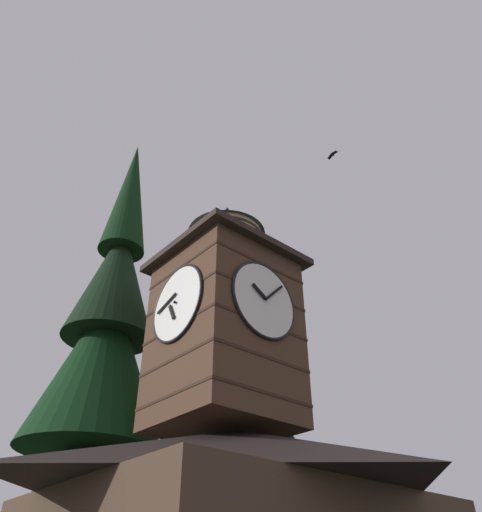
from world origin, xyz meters
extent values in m
pyramid|color=black|center=(0.23, -2.38, 5.08)|extent=(10.78, 9.57, 2.00)
cube|color=#4C3323|center=(0.47, -2.83, 9.14)|extent=(4.04, 4.04, 6.10)
cube|color=#352318|center=(0.47, -2.83, 6.82)|extent=(4.08, 4.08, 0.10)
cube|color=#352318|center=(0.47, -2.83, 7.96)|extent=(4.08, 4.08, 0.10)
cube|color=#352318|center=(0.47, -2.83, 9.10)|extent=(4.08, 4.08, 0.10)
cube|color=#352318|center=(0.47, -2.83, 10.25)|extent=(4.08, 4.08, 0.10)
cube|color=#352318|center=(0.47, -2.83, 11.39)|extent=(4.08, 4.08, 0.10)
cylinder|color=white|center=(0.47, -0.78, 9.94)|extent=(2.71, 0.10, 2.71)
torus|color=black|center=(0.47, -0.76, 9.94)|extent=(2.81, 0.10, 2.81)
cube|color=black|center=(0.76, -0.68, 10.12)|extent=(0.64, 0.04, 0.46)
cube|color=black|center=(0.08, -0.68, 10.33)|extent=(0.84, 0.04, 0.84)
sphere|color=black|center=(0.47, -0.67, 9.94)|extent=(0.10, 0.10, 0.10)
cylinder|color=white|center=(2.52, -2.83, 9.94)|extent=(0.10, 2.71, 2.71)
torus|color=black|center=(2.55, -2.83, 9.94)|extent=(0.10, 2.81, 2.81)
cube|color=black|center=(2.62, -2.99, 9.64)|extent=(0.04, 0.42, 0.66)
cube|color=black|center=(2.62, -3.36, 10.11)|extent=(0.04, 1.08, 0.42)
sphere|color=black|center=(2.63, -2.83, 9.94)|extent=(0.10, 0.10, 0.10)
cube|color=#2D231E|center=(0.47, -2.83, 12.31)|extent=(4.74, 4.74, 0.25)
cylinder|color=tan|center=(0.47, -2.83, 13.12)|extent=(2.79, 2.79, 1.37)
cylinder|color=#2D2319|center=(0.47, -2.83, 12.66)|extent=(2.85, 2.85, 0.10)
cylinder|color=#2D2319|center=(0.47, -2.83, 13.12)|extent=(2.85, 2.85, 0.10)
cylinder|color=#2D2319|center=(0.47, -2.83, 13.58)|extent=(2.85, 2.85, 0.10)
cone|color=#384251|center=(0.47, -2.83, 14.39)|extent=(3.09, 3.09, 1.17)
sphere|color=#2D3847|center=(0.47, -2.83, 15.08)|extent=(0.16, 0.16, 0.16)
cone|color=black|center=(2.46, -7.98, 4.51)|extent=(6.83, 6.83, 5.47)
cone|color=black|center=(2.46, -7.98, 9.51)|extent=(5.25, 5.25, 6.81)
cone|color=black|center=(2.46, -7.98, 13.31)|extent=(3.67, 3.67, 5.75)
cone|color=black|center=(2.46, -7.98, 18.14)|extent=(2.08, 2.08, 6.74)
cone|color=#133219|center=(-6.15, -7.36, 7.36)|extent=(5.18, 5.18, 3.94)
cone|color=#11321C|center=(-6.15, -7.36, 10.33)|extent=(3.62, 3.62, 3.91)
cone|color=black|center=(-6.15, -7.36, 13.53)|extent=(2.06, 2.06, 4.35)
sphere|color=silver|center=(-11.86, -34.33, 14.68)|extent=(1.80, 1.80, 1.80)
ellipsoid|color=black|center=(-4.93, -1.05, 20.50)|extent=(0.25, 0.16, 0.13)
cube|color=black|center=(-4.95, -1.22, 20.50)|extent=(0.21, 0.34, 0.13)
cube|color=black|center=(-4.91, -0.89, 20.50)|extent=(0.21, 0.34, 0.13)
camera|label=1|loc=(10.59, 9.78, 1.81)|focal=35.33mm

